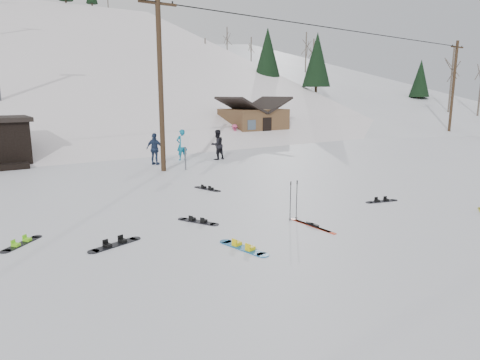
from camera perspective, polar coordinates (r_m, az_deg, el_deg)
ground at (r=10.63m, az=11.47°, el=-11.08°), size 200.00×200.00×0.00m
ski_slope at (r=64.27m, az=-26.46°, el=-4.21°), size 60.00×85.24×65.97m
ridge_right at (r=74.08m, az=4.48°, el=-0.28°), size 45.66×93.98×54.59m
treeline_right at (r=65.24m, az=7.63°, el=7.82°), size 20.00×60.00×10.00m
utility_pole at (r=22.73m, az=-10.56°, el=12.91°), size 2.00×0.26×9.00m
utility_pole_right at (r=47.50m, az=26.56°, el=11.07°), size 2.00×0.26×9.00m
trail_sign at (r=22.97m, az=-7.31°, el=4.47°), size 0.50×0.09×1.85m
cabin at (r=38.01m, az=1.78°, el=7.61°), size 5.39×4.40×3.77m
hero_snowboard at (r=11.46m, az=0.46°, el=-8.98°), size 0.58×1.69×0.12m
hero_skis at (r=13.48m, az=9.63°, el=-6.00°), size 0.16×1.89×0.10m
ski_poles at (r=13.84m, az=7.15°, el=-2.70°), size 0.36×0.10×1.31m
board_scatter_a at (r=12.18m, az=-16.32°, el=-8.23°), size 1.56×0.67×0.11m
board_scatter_b at (r=13.79m, az=-5.62°, el=-5.49°), size 0.85×1.39×0.11m
board_scatter_c at (r=13.20m, az=-27.09°, el=-7.52°), size 1.15×1.08×0.10m
board_scatter_d at (r=17.13m, az=18.37°, el=-2.67°), size 1.35×0.55×0.10m
board_scatter_f at (r=18.38m, az=-4.38°, el=-1.17°), size 0.61×1.44×0.10m
skier_teal at (r=26.54m, az=-7.76°, el=4.67°), size 0.70×0.47×1.89m
skier_dark at (r=26.53m, az=-3.06°, el=4.72°), size 1.00×0.84×1.85m
skier_pink at (r=35.13m, az=-0.73°, el=6.16°), size 1.17×0.99×1.57m
skier_navy at (r=25.04m, az=-11.28°, el=4.08°), size 1.01×1.12×1.82m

